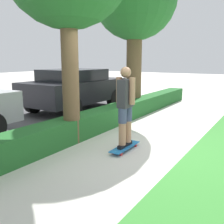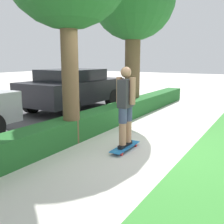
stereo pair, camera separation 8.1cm
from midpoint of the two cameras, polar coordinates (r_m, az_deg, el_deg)
ground_plane at (r=5.79m, az=5.30°, el=-7.78°), size 60.00×60.00×0.00m
street_asphalt at (r=8.43m, az=-21.31°, el=-2.34°), size 14.53×5.00×0.01m
hedge_row at (r=6.53m, az=-7.38°, el=-3.09°), size 14.53×0.60×0.54m
skateboard at (r=5.61m, az=2.47°, el=-7.60°), size 0.93×0.24×0.09m
skater_person at (r=5.38m, az=2.55°, el=1.53°), size 0.50×0.43×1.66m
tree_far at (r=9.67m, az=4.42°, el=23.16°), size 2.87×2.87×5.39m
parked_car_middle at (r=9.94m, az=-8.63°, el=5.15°), size 4.10×2.10×1.53m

